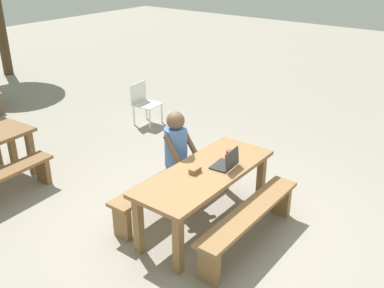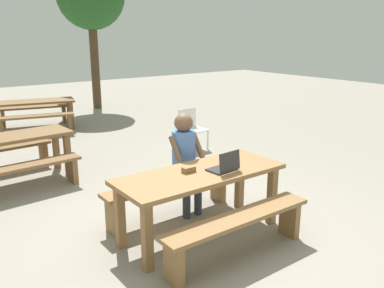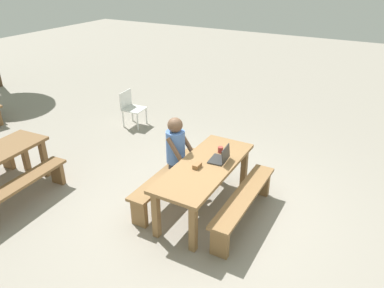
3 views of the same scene
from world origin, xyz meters
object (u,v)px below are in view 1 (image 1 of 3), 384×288
laptop (227,163)px  picnic_table_front (205,179)px  coffee_mug (229,154)px  plastic_chair (144,102)px  small_pouch (195,170)px  person_seated (178,151)px

laptop → picnic_table_front: bearing=-38.8°
picnic_table_front → laptop: bearing=-33.9°
coffee_mug → plastic_chair: coffee_mug is taller
small_pouch → person_seated: 0.62m
person_seated → picnic_table_front: bearing=-110.1°
laptop → small_pouch: size_ratio=2.22×
plastic_chair → picnic_table_front: bearing=-129.9°
coffee_mug → small_pouch: bearing=171.1°
laptop → coffee_mug: bearing=-158.3°
small_pouch → person_seated: bearing=57.6°
picnic_table_front → plastic_chair: (2.04, 2.92, -0.22)m
laptop → small_pouch: laptop is taller
laptop → coffee_mug: size_ratio=3.62×
person_seated → plastic_chair: person_seated is taller
laptop → coffee_mug: 0.27m
small_pouch → coffee_mug: size_ratio=1.63×
small_pouch → plastic_chair: 3.60m
picnic_table_front → person_seated: bearing=69.9°
laptop → person_seated: 0.74m
picnic_table_front → coffee_mug: 0.49m
coffee_mug → plastic_chair: size_ratio=0.11×
coffee_mug → person_seated: (-0.25, 0.61, -0.04)m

